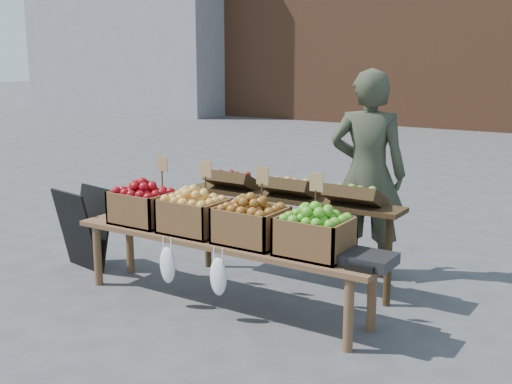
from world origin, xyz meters
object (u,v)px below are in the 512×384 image
Objects in this scene: vendor at (368,174)px; crate_golden_apples at (143,207)px; crate_russet_pears at (194,216)px; back_table at (291,227)px; weighing_scale at (369,260)px; crate_red_apples at (251,225)px; crate_green_apples at (314,236)px; chalkboard_sign at (84,228)px; display_bench at (222,272)px.

vendor is 3.75× the size of crate_golden_apples.
crate_golden_apples is at bearing 180.00° from crate_russet_pears.
back_table is 4.20× the size of crate_golden_apples.
back_table is 6.18× the size of weighing_scale.
crate_golden_apples is at bearing 180.00° from crate_red_apples.
crate_green_apples is at bearing 81.94° from vendor.
crate_golden_apples is 1.65m from crate_green_apples.
crate_red_apples is (0.55, 0.00, 0.00)m from crate_russet_pears.
weighing_scale is (0.97, 0.00, -0.10)m from crate_red_apples.
chalkboard_sign is at bearing 178.77° from weighing_scale.
chalkboard_sign is at bearing 175.67° from crate_golden_apples.
crate_green_apples reaches higher than display_bench.
display_bench is 0.51m from crate_red_apples.
chalkboard_sign is 1.98m from back_table.
chalkboard_sign is 2.90m from weighing_scale.
crate_red_apples is at bearing 7.70° from chalkboard_sign.
vendor is at bearing 38.76° from chalkboard_sign.
crate_golden_apples is (-1.04, -0.72, 0.19)m from back_table.
crate_golden_apples is at bearing 5.23° from chalkboard_sign.
weighing_scale is at bearing 98.56° from vendor.
crate_russet_pears reaches higher than display_bench.
display_bench is 5.40× the size of crate_green_apples.
crate_golden_apples is at bearing 26.90° from vendor.
chalkboard_sign is at bearing 177.84° from display_bench.
vendor is at bearing 55.15° from back_table.
crate_russet_pears is at bearing 40.02° from vendor.
crate_russet_pears is 1.53m from weighing_scale.
crate_red_apples is (-0.38, -1.35, -0.23)m from vendor.
crate_russet_pears is 0.55m from crate_red_apples.
back_table is 0.89m from crate_russet_pears.
chalkboard_sign is at bearing 177.41° from crate_russet_pears.
crate_russet_pears is at bearing 180.00° from crate_red_apples.
crate_golden_apples is (0.82, -0.06, 0.32)m from chalkboard_sign.
vendor is at bearing 97.40° from crate_green_apples.
chalkboard_sign is 2.49m from crate_green_apples.
crate_green_apples is (1.65, 0.00, 0.00)m from crate_golden_apples.
crate_red_apples is at bearing 0.00° from crate_golden_apples.
back_table is 0.79m from display_bench.
crate_russet_pears is (-0.28, 0.00, 0.42)m from display_bench.
display_bench is 5.40× the size of crate_golden_apples.
vendor is at bearing 74.42° from crate_red_apples.
crate_red_apples is at bearing 0.00° from display_bench.
back_table reaches higher than weighing_scale.
crate_red_apples reaches higher than chalkboard_sign.
crate_red_apples and crate_green_apples have the same top height.
crate_red_apples is (0.06, -0.72, 0.19)m from back_table.
crate_green_apples is at bearing 0.00° from crate_red_apples.
vendor is 0.70× the size of display_bench.
crate_green_apples is at bearing 0.00° from display_bench.
crate_golden_apples is 1.47× the size of weighing_scale.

